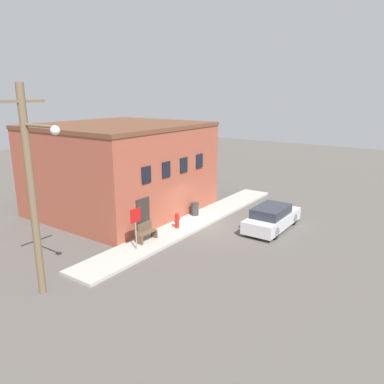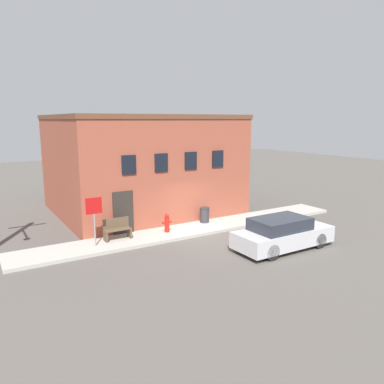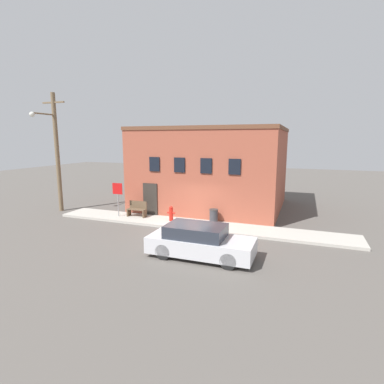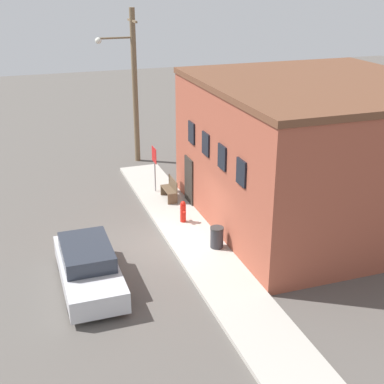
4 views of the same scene
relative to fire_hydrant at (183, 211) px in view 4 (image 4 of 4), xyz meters
name	(u,v)px [view 4 (image 4 of 4)]	position (x,y,z in m)	size (l,w,h in m)	color
ground_plane	(168,245)	(1.51, -1.09, -0.60)	(80.00, 80.00, 0.00)	#56514C
sidewalk	(193,239)	(1.51, -0.09, -0.53)	(17.62, 2.02, 0.15)	#B2ADA3
brick_building	(317,152)	(1.04, 5.41, 2.29)	(9.82, 9.10, 5.78)	#9E4C38
fire_hydrant	(183,211)	(0.00, 0.00, 0.00)	(0.50, 0.24, 0.91)	red
stop_sign	(154,161)	(-3.59, -0.20, 1.04)	(0.70, 0.06, 2.13)	gray
bench	(170,190)	(-2.46, 0.19, -0.01)	(1.22, 0.44, 0.97)	brown
trash_bin	(217,237)	(2.51, 0.49, -0.05)	(0.51, 0.51, 0.80)	#333338
utility_pole	(133,83)	(-8.61, 0.08, 3.68)	(1.80, 2.08, 8.04)	brown
parked_car	(88,267)	(3.33, -4.37, 0.08)	(4.51, 1.79, 1.40)	black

